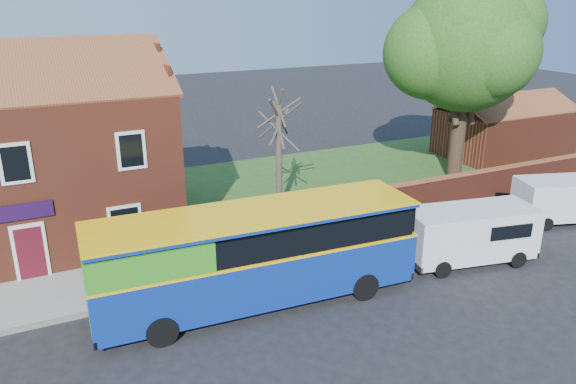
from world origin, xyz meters
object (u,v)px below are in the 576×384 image
van_far (568,198)px  bus (246,254)px  large_tree (466,48)px  van_near (470,232)px

van_far → bus: bearing=-161.0°
large_tree → van_near: bearing=-127.8°
van_near → large_tree: size_ratio=0.48×
van_near → van_far: size_ratio=1.06×
van_far → van_near: bearing=-152.8°
bus → van_near: 9.28m
van_far → large_tree: bearing=109.3°
van_near → large_tree: large_tree is taller
van_near → van_far: van_near is taller
bus → large_tree: 18.81m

